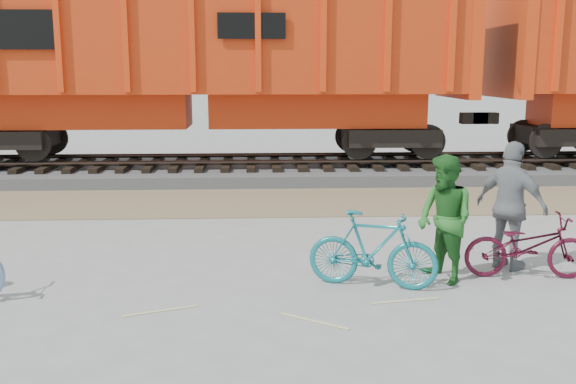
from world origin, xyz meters
name	(u,v)px	position (x,y,z in m)	size (l,w,h in m)	color
ground	(246,287)	(0.00, 0.00, 0.00)	(120.00, 120.00, 0.00)	#9E9E99
gravel_strip	(250,202)	(0.00, 5.50, 0.01)	(120.00, 3.00, 0.02)	#857052
ballast_bed	(251,171)	(0.00, 9.00, 0.15)	(120.00, 4.00, 0.30)	slate
track	(251,159)	(0.00, 9.00, 0.47)	(120.00, 2.60, 0.24)	black
hopper_car_center	(198,63)	(-1.34, 9.00, 3.01)	(14.00, 3.13, 4.65)	black
bicycle_teal	(373,250)	(1.67, -0.05, 0.51)	(0.48, 1.71, 1.03)	#187982
bicycle_maroon	(527,246)	(3.87, 0.24, 0.45)	(0.59, 1.70, 0.90)	#4D0E22
person_man	(445,219)	(2.67, 0.15, 0.86)	(0.84, 0.65, 1.73)	#256724
person_woman	(511,206)	(3.77, 0.64, 0.92)	(1.08, 0.45, 1.85)	gray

